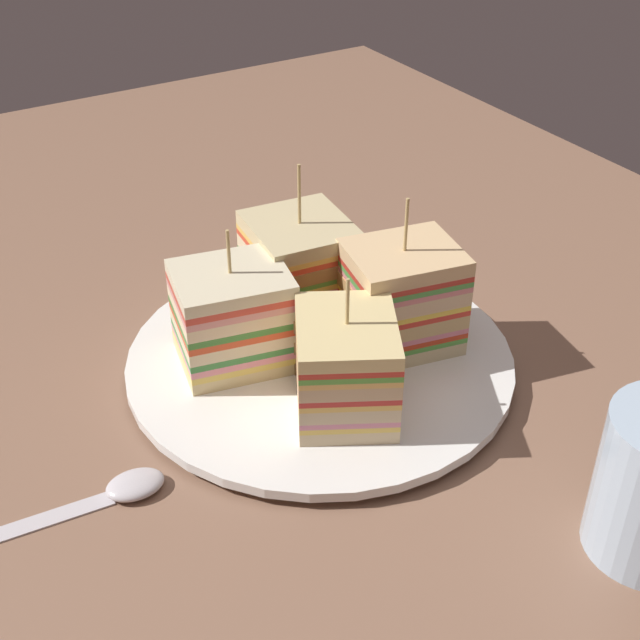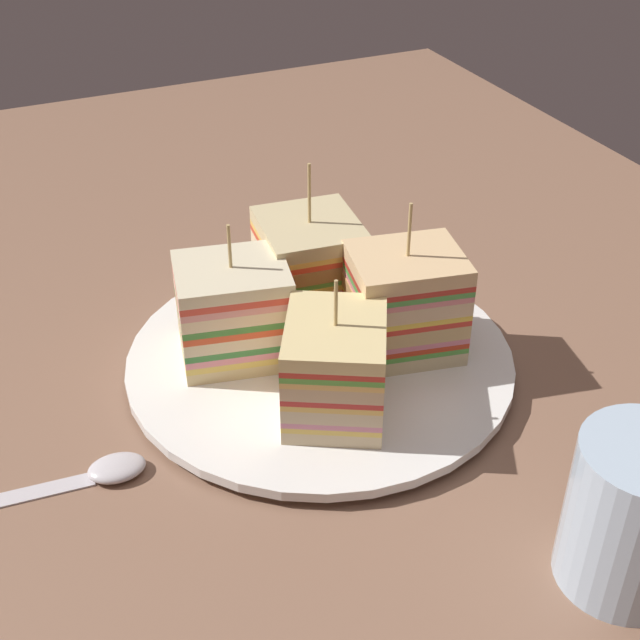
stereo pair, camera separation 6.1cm
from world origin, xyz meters
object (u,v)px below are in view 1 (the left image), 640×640
object	(u,v)px
plate	(320,360)
spoon	(104,496)
sandwich_wedge_2	(234,317)
sandwich_wedge_1	(301,268)
chip_pile	(327,342)
sandwich_wedge_0	(401,297)
sandwich_wedge_3	(346,366)

from	to	relation	value
plate	spoon	xyz separation A→B (cm)	(-4.50, 17.93, -0.39)
spoon	plate	bearing A→B (deg)	18.79
plate	sandwich_wedge_2	bearing A→B (deg)	62.90
sandwich_wedge_1	spoon	distance (cm)	22.67
plate	chip_pile	world-z (taller)	chip_pile
sandwich_wedge_0	sandwich_wedge_2	size ratio (longest dim) A/B	1.12
plate	spoon	size ratio (longest dim) A/B	1.87
sandwich_wedge_0	chip_pile	distance (cm)	6.20
sandwich_wedge_3	sandwich_wedge_2	bearing A→B (deg)	52.31
sandwich_wedge_3	plate	bearing A→B (deg)	13.36
chip_pile	spoon	world-z (taller)	chip_pile
plate	chip_pile	bearing A→B (deg)	-76.92
plate	sandwich_wedge_3	xyz separation A→B (cm)	(-5.79, 1.55, 3.85)
sandwich_wedge_2	chip_pile	xyz separation A→B (cm)	(-2.57, -6.02, -2.81)
sandwich_wedge_0	chip_pile	bearing A→B (deg)	-7.42
sandwich_wedge_0	sandwich_wedge_2	xyz separation A→B (cm)	(4.31, 11.12, -0.26)
plate	chip_pile	distance (cm)	1.45
sandwich_wedge_1	sandwich_wedge_0	bearing A→B (deg)	35.11
sandwich_wedge_3	chip_pile	bearing A→B (deg)	7.77
sandwich_wedge_2	plate	bearing A→B (deg)	-15.44
sandwich_wedge_1	chip_pile	xyz separation A→B (cm)	(-5.57, 1.08, -3.01)
sandwich_wedge_2	sandwich_wedge_3	world-z (taller)	sandwich_wedge_2
sandwich_wedge_1	sandwich_wedge_3	size ratio (longest dim) A/B	1.22
plate	sandwich_wedge_0	size ratio (longest dim) A/B	2.40
sandwich_wedge_0	sandwich_wedge_2	world-z (taller)	sandwich_wedge_0
sandwich_wedge_1	chip_pile	size ratio (longest dim) A/B	1.54
sandwich_wedge_2	chip_pile	bearing A→B (deg)	-11.48
sandwich_wedge_3	chip_pile	size ratio (longest dim) A/B	1.26
plate	sandwich_wedge_0	xyz separation A→B (cm)	(-1.57, -5.78, 4.33)
chip_pile	spoon	size ratio (longest dim) A/B	0.53
sandwich_wedge_0	sandwich_wedge_1	bearing A→B (deg)	-49.84
sandwich_wedge_1	spoon	xyz separation A→B (cm)	(-10.22, 19.69, -4.67)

